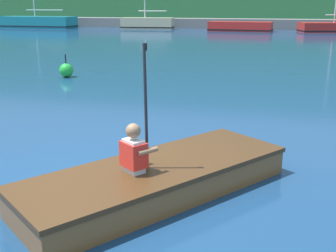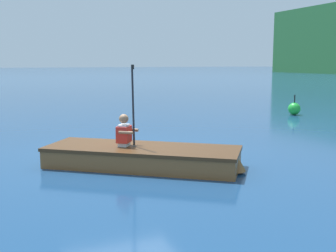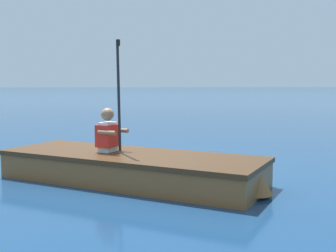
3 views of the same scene
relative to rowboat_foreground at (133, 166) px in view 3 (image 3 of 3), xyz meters
name	(u,v)px [view 3 (image 3 of 3)]	position (x,y,z in m)	size (l,w,h in m)	color
ground_plane	(127,165)	(-1.14, -0.01, -0.21)	(300.00, 300.00, 0.00)	navy
rowboat_foreground	(133,166)	(0.00, 0.00, 0.00)	(3.01, 3.50, 0.37)	brown
person_paddler	(109,131)	(-0.22, -0.30, 0.43)	(0.45, 0.45, 1.46)	silver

